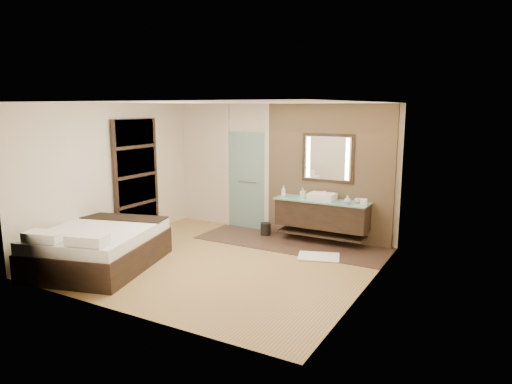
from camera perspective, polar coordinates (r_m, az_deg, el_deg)
The scene contains 15 objects.
floor at distance 7.96m, azimuth -4.46°, elevation -8.74°, with size 5.00×5.00×0.00m, color olive.
tile_strip at distance 9.01m, azimuth 4.42°, elevation -6.37°, with size 3.80×1.30×0.01m, color #3A2B20.
stone_wall at distance 9.09m, azimuth 9.02°, elevation 2.36°, with size 2.60×0.08×2.70m, color tan.
vanity at distance 8.96m, azimuth 8.23°, elevation -2.75°, with size 1.85×0.55×0.88m.
mirror_unit at distance 9.00m, azimuth 8.95°, elevation 4.21°, with size 1.06×0.04×0.96m.
frosted_door at distance 9.89m, azimuth -1.15°, elevation 1.94°, with size 1.10×0.12×2.70m.
shoji_partition at distance 9.61m, azimuth -14.72°, elevation 1.74°, with size 0.06×1.20×2.40m.
bed at distance 8.06m, azimuth -19.05°, elevation -6.56°, with size 2.16×2.46×0.80m.
bath_mat at distance 8.24m, azimuth 7.84°, elevation -8.00°, with size 0.72×0.50×0.02m, color white.
waste_bin at distance 9.49m, azimuth 1.21°, elevation -4.68°, with size 0.21×0.21×0.26m, color black.
tissue_box at distance 8.61m, azimuth 13.31°, elevation -1.19°, with size 0.12×0.12×0.10m, color white.
soap_bottle_a at distance 9.12m, azimuth 3.46°, elevation 0.10°, with size 0.08×0.08×0.22m, color silver.
soap_bottle_b at distance 9.07m, azimuth 5.88°, elevation -0.08°, with size 0.09×0.09×0.19m, color #B2B2B2.
soap_bottle_c at distance 8.59m, azimuth 11.36°, elevation -0.94°, with size 0.12×0.12×0.16m, color #A8D3CD.
cup at distance 8.72m, azimuth 12.57°, elevation -1.06°, with size 0.11×0.11×0.09m, color silver.
Camera 1 is at (4.17, -6.25, 2.63)m, focal length 32.00 mm.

